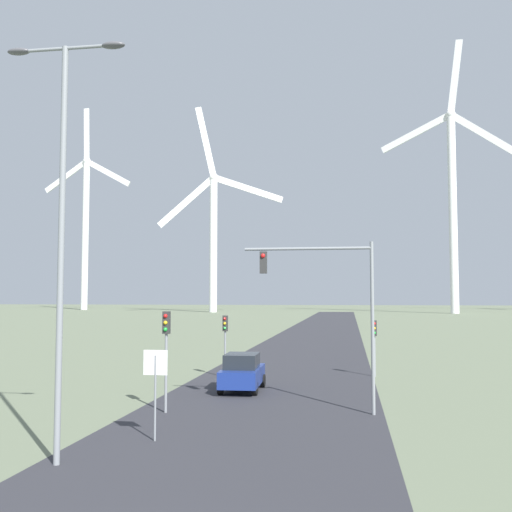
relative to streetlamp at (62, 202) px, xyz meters
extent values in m
cube|color=#2D2D33|center=(4.37, 40.81, -7.32)|extent=(10.00, 240.00, 0.01)
cylinder|color=gray|center=(0.00, 0.00, -1.39)|extent=(0.18, 0.18, 11.86)
cylinder|color=gray|center=(0.00, 0.00, 4.49)|extent=(2.91, 0.10, 0.10)
ellipsoid|color=#4C4C51|center=(-1.46, 0.00, 4.49)|extent=(0.70, 0.32, 0.20)
ellipsoid|color=#4C4C51|center=(1.46, 0.00, 4.49)|extent=(0.70, 0.32, 0.20)
cylinder|color=gray|center=(1.82, 3.03, -5.95)|extent=(0.07, 0.07, 2.73)
cube|color=white|center=(1.82, 3.02, -4.81)|extent=(0.81, 0.01, 0.81)
cube|color=red|center=(1.82, 3.03, -4.81)|extent=(0.76, 0.02, 0.76)
cylinder|color=gray|center=(0.74, 7.60, -5.30)|extent=(0.11, 0.11, 4.04)
cube|color=#2D2D2D|center=(0.74, 7.60, -3.73)|extent=(0.28, 0.24, 0.90)
sphere|color=red|center=(0.74, 7.46, -3.46)|extent=(0.16, 0.16, 0.16)
sphere|color=gold|center=(0.74, 7.46, -3.73)|extent=(0.16, 0.16, 0.16)
sphere|color=green|center=(0.74, 7.46, -4.00)|extent=(0.16, 0.16, 0.16)
cylinder|color=gray|center=(9.48, 19.85, -5.70)|extent=(0.11, 0.11, 3.23)
cube|color=#2D2D2D|center=(9.48, 19.85, -4.53)|extent=(0.28, 0.24, 0.90)
sphere|color=red|center=(9.48, 19.72, -4.26)|extent=(0.16, 0.16, 0.16)
sphere|color=gold|center=(9.48, 19.72, -4.53)|extent=(0.16, 0.16, 0.16)
sphere|color=green|center=(9.48, 19.72, -4.80)|extent=(0.16, 0.16, 0.16)
cylinder|color=gray|center=(0.97, 18.15, -5.55)|extent=(0.11, 0.11, 3.53)
cube|color=#2D2D2D|center=(0.97, 18.15, -4.24)|extent=(0.28, 0.24, 0.90)
sphere|color=red|center=(0.97, 18.02, -3.97)|extent=(0.16, 0.16, 0.16)
sphere|color=gold|center=(0.97, 18.02, -4.24)|extent=(0.16, 0.16, 0.16)
sphere|color=green|center=(0.97, 18.02, -4.51)|extent=(0.16, 0.16, 0.16)
cylinder|color=gray|center=(8.95, 8.44, -3.90)|extent=(0.14, 0.14, 6.83)
cylinder|color=gray|center=(6.38, 8.44, -0.74)|extent=(5.15, 0.12, 0.12)
cube|color=#2D2D2D|center=(4.58, 8.44, -1.29)|extent=(0.28, 0.24, 0.90)
sphere|color=red|center=(4.58, 8.31, -1.02)|extent=(0.18, 0.18, 0.18)
cube|color=navy|center=(2.81, 13.51, -6.59)|extent=(1.93, 4.16, 0.80)
cube|color=#1E2328|center=(2.81, 13.36, -5.84)|extent=(1.63, 2.15, 0.70)
cylinder|color=black|center=(1.98, 14.78, -6.99)|extent=(0.22, 0.66, 0.66)
cylinder|color=black|center=(3.64, 14.78, -6.99)|extent=(0.22, 0.66, 0.66)
cylinder|color=black|center=(1.98, 12.24, -6.99)|extent=(0.22, 0.66, 0.66)
cylinder|color=black|center=(3.64, 12.24, -6.99)|extent=(0.22, 0.66, 0.66)
cylinder|color=white|center=(-80.32, 175.08, 18.06)|extent=(2.20, 2.20, 50.76)
sphere|color=white|center=(-80.32, 175.08, 43.44)|extent=(2.60, 2.60, 2.60)
cube|color=white|center=(-80.56, 175.11, 52.97)|extent=(2.30, 0.76, 17.81)
cube|color=white|center=(-88.40, 176.02, 38.46)|extent=(16.04, 2.35, 10.82)
cube|color=white|center=(-72.00, 174.11, 38.89)|extent=(16.42, 2.40, 10.07)
cylinder|color=white|center=(-30.49, 152.10, 12.20)|extent=(2.20, 2.20, 39.03)
sphere|color=white|center=(-30.49, 152.10, 31.71)|extent=(2.60, 2.60, 2.60)
cube|color=white|center=(-38.19, 150.03, 24.34)|extent=(15.80, 4.69, 15.19)
cube|color=white|center=(-20.46, 154.79, 28.49)|extent=(19.50, 5.68, 7.78)
cube|color=white|center=(-32.80, 151.48, 42.31)|extent=(6.18, 2.11, 20.33)
cylinder|color=white|center=(35.83, 149.60, 19.57)|extent=(2.20, 2.20, 53.79)
sphere|color=white|center=(35.83, 149.60, 46.47)|extent=(2.60, 2.60, 2.60)
cube|color=white|center=(26.56, 152.62, 42.43)|extent=(18.21, 6.36, 9.24)
cube|color=white|center=(43.79, 147.00, 40.04)|extent=(16.14, 5.69, 13.49)
cube|color=white|center=(37.14, 149.17, 56.93)|extent=(4.31, 1.83, 19.88)
camera|label=1|loc=(8.04, -15.82, -2.66)|focal=42.00mm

